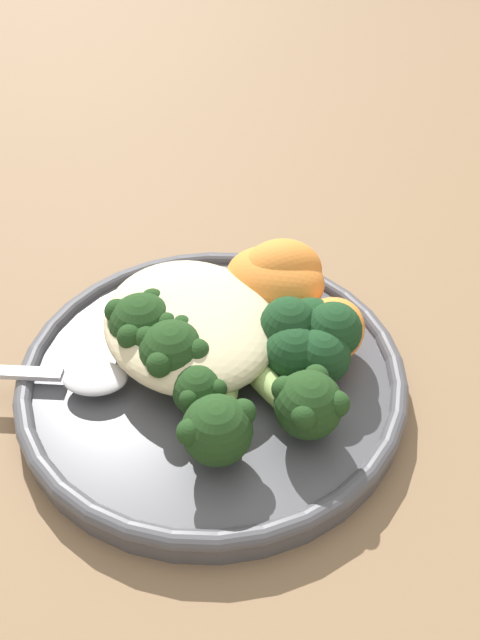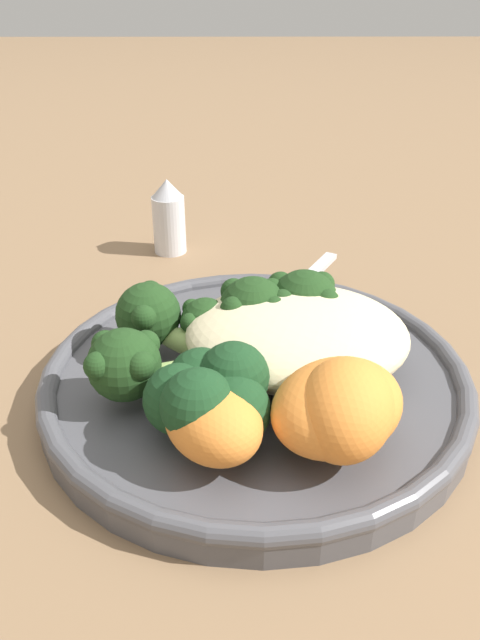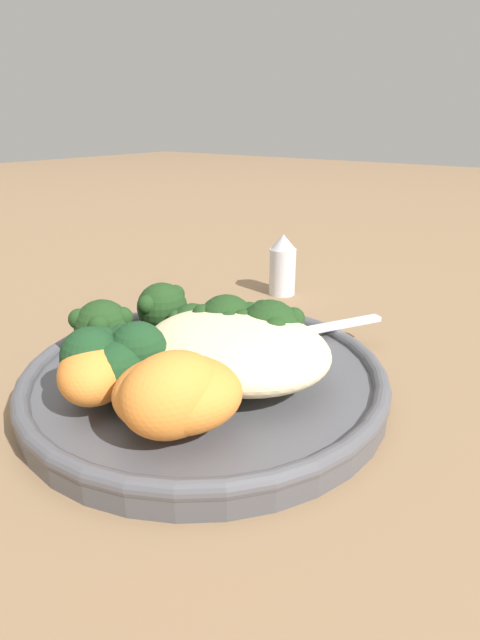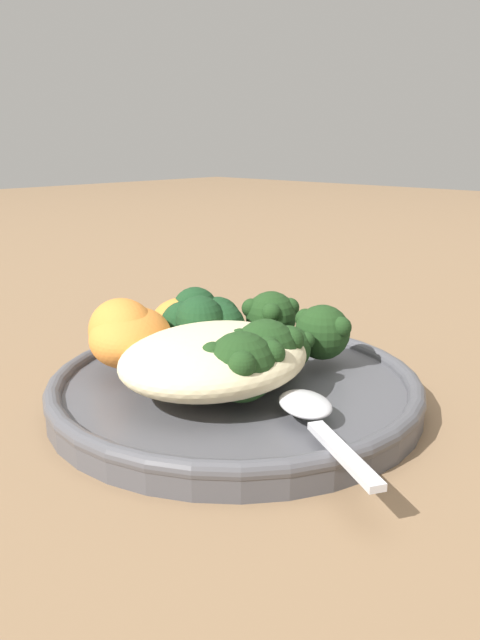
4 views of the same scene
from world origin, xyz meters
name	(u,v)px [view 2 (image 2 of 4)]	position (x,y,z in m)	size (l,w,h in m)	color
ground_plane	(284,414)	(0.00, 0.00, 0.00)	(4.00, 4.00, 0.00)	#846647
plate	(256,379)	(0.02, -0.02, 0.01)	(0.26, 0.26, 0.02)	#4C4C51
quinoa_mound	(297,334)	(-0.01, -0.02, 0.04)	(0.13, 0.11, 0.04)	beige
broccoli_stalk_0	(302,308)	(-0.01, -0.05, 0.04)	(0.05, 0.10, 0.04)	#9EBC66
broccoli_stalk_1	(256,317)	(0.02, -0.04, 0.04)	(0.05, 0.08, 0.04)	#9EBC66
broccoli_stalk_2	(219,333)	(0.04, -0.03, 0.04)	(0.08, 0.07, 0.03)	#9EBC66
broccoli_stalk_3	(169,325)	(0.07, -0.04, 0.04)	(0.11, 0.08, 0.04)	#9EBC66
broccoli_stalk_4	(147,366)	(0.08, 0.01, 0.04)	(0.12, 0.04, 0.04)	#9EBC66
sweet_potato_chunk_0	(337,406)	(-0.02, 0.05, 0.04)	(0.07, 0.06, 0.04)	orange
sweet_potato_chunk_1	(344,409)	(-0.02, 0.05, 0.05)	(0.06, 0.05, 0.05)	orange
sweet_potato_chunk_2	(213,421)	(0.04, 0.06, 0.04)	(0.05, 0.04, 0.04)	orange
kale_tuft	(209,394)	(0.04, 0.04, 0.04)	(0.06, 0.07, 0.04)	#193D1E
spoon	(289,294)	(-0.01, -0.10, 0.03)	(0.07, 0.11, 0.01)	silver
salt_shaker	(169,217)	(0.09, -0.24, 0.03)	(0.03, 0.03, 0.07)	silver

